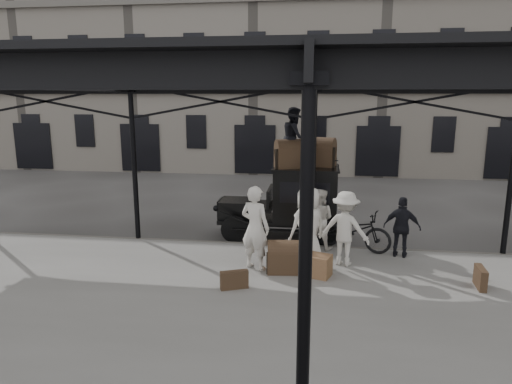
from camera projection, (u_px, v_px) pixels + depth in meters
ground at (310, 278)px, 10.70m from camera, size 120.00×120.00×0.00m
platform at (308, 315)px, 8.75m from camera, size 28.00×8.00×0.15m
canopy at (314, 73)px, 8.09m from camera, size 22.50×9.00×4.74m
building_frontage at (318, 47)px, 26.72m from camera, size 64.00×8.00×14.00m
taxi at (294, 199)px, 13.53m from camera, size 3.65×1.55×2.18m
porter_left at (255, 228)px, 10.74m from camera, size 0.86×0.73×2.01m
porter_midleft at (319, 219)px, 12.22m from camera, size 0.93×0.80×1.63m
porter_centre at (308, 227)px, 10.86m from camera, size 1.15×1.06×1.97m
porter_official at (402, 227)px, 11.57m from camera, size 0.98×0.60×1.56m
porter_right at (345, 228)px, 11.01m from camera, size 1.34×1.05×1.82m
bicycle at (353, 230)px, 12.16m from camera, size 2.19×1.42×1.09m
porter_roof at (294, 137)px, 13.06m from camera, size 0.70×0.87×1.71m
steamer_trunk_roof_near at (292, 156)px, 13.03m from camera, size 1.07×0.85×0.68m
steamer_trunk_roof_far at (318, 154)px, 13.36m from camera, size 1.08×0.82×0.70m
steamer_trunk_platform at (286, 259)px, 10.66m from camera, size 0.92×0.62×0.64m
wicker_hamper at (317, 265)px, 10.42m from camera, size 0.72×0.63×0.50m
suitcase_upright at (480, 278)px, 9.79m from camera, size 0.19×0.61×0.45m
suitcase_flat at (234, 280)px, 9.73m from camera, size 0.61×0.37×0.40m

